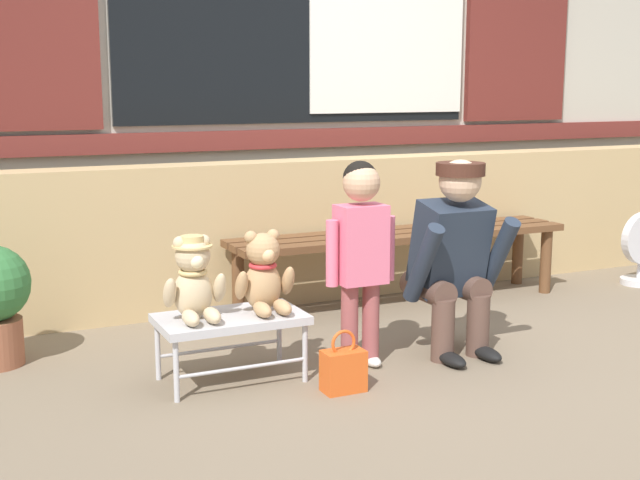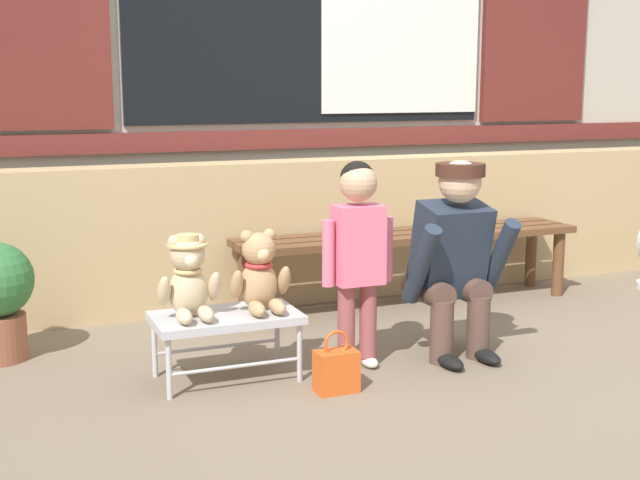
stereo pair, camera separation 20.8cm
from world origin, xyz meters
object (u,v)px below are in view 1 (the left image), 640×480
(small_display_bench, at_px, (231,322))
(teddy_bear_plain, at_px, (264,275))
(child_standing, at_px, (361,241))
(teddy_bear_with_hat, at_px, (194,280))
(wooden_bench_long, at_px, (401,243))
(handbag_on_ground, at_px, (343,370))
(adult_crouching, at_px, (454,257))

(small_display_bench, bearing_deg, teddy_bear_plain, 0.51)
(child_standing, bearing_deg, teddy_bear_plain, 170.71)
(teddy_bear_with_hat, xyz_separation_m, child_standing, (0.76, -0.07, 0.12))
(wooden_bench_long, xyz_separation_m, child_standing, (-0.75, -0.92, 0.22))
(handbag_on_ground, bearing_deg, teddy_bear_with_hat, 149.03)
(wooden_bench_long, bearing_deg, teddy_bear_with_hat, -150.81)
(teddy_bear_with_hat, bearing_deg, small_display_bench, -0.77)
(small_display_bench, relative_size, teddy_bear_plain, 1.76)
(small_display_bench, bearing_deg, adult_crouching, -4.02)
(small_display_bench, height_order, teddy_bear_plain, teddy_bear_plain)
(handbag_on_ground, bearing_deg, teddy_bear_plain, 124.92)
(small_display_bench, height_order, teddy_bear_with_hat, teddy_bear_with_hat)
(child_standing, bearing_deg, adult_crouching, -0.76)
(small_display_bench, distance_m, teddy_bear_with_hat, 0.26)
(small_display_bench, bearing_deg, child_standing, -6.72)
(small_display_bench, distance_m, child_standing, 0.69)
(wooden_bench_long, xyz_separation_m, handbag_on_ground, (-0.97, -1.18, -0.28))
(wooden_bench_long, distance_m, child_standing, 1.21)
(teddy_bear_with_hat, height_order, teddy_bear_plain, same)
(teddy_bear_with_hat, distance_m, handbag_on_ground, 0.74)
(wooden_bench_long, relative_size, handbag_on_ground, 7.72)
(wooden_bench_long, bearing_deg, child_standing, -129.28)
(teddy_bear_plain, distance_m, handbag_on_ground, 0.54)
(teddy_bear_plain, relative_size, handbag_on_ground, 1.34)
(wooden_bench_long, distance_m, teddy_bear_plain, 1.47)
(teddy_bear_plain, distance_m, adult_crouching, 0.95)
(teddy_bear_with_hat, bearing_deg, child_standing, -5.48)
(teddy_bear_plain, relative_size, adult_crouching, 0.38)
(wooden_bench_long, height_order, small_display_bench, wooden_bench_long)
(handbag_on_ground, bearing_deg, child_standing, 50.22)
(teddy_bear_with_hat, distance_m, child_standing, 0.78)
(wooden_bench_long, distance_m, adult_crouching, 0.97)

